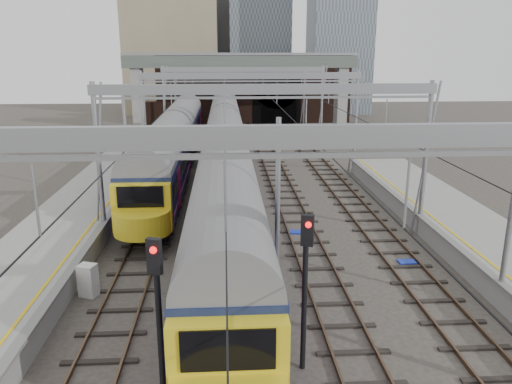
{
  "coord_description": "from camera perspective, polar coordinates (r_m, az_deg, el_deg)",
  "views": [
    {
      "loc": [
        -1.98,
        -16.35,
        9.32
      ],
      "look_at": [
        -0.46,
        8.21,
        2.4
      ],
      "focal_mm": 35.0,
      "sensor_mm": 36.0,
      "label": 1
    }
  ],
  "objects": [
    {
      "name": "train_main",
      "position": [
        44.47,
        -3.56,
        6.95
      ],
      "size": [
        2.95,
        68.06,
        5.02
      ],
      "color": "black",
      "rests_on": "ground"
    },
    {
      "name": "city_skyline",
      "position": [
        87.31,
        -0.48,
        20.81
      ],
      "size": [
        37.5,
        27.5,
        60.0
      ],
      "color": "tan",
      "rests_on": "ground"
    },
    {
      "name": "signal_near_left",
      "position": [
        13.15,
        -11.13,
        -12.64
      ],
      "size": [
        0.39,
        0.47,
        5.0
      ],
      "rotation": [
        0.0,
        0.0,
        -0.32
      ],
      "color": "black",
      "rests_on": "ground"
    },
    {
      "name": "overbridge",
      "position": [
        62.42,
        -1.79,
        13.81
      ],
      "size": [
        28.0,
        3.0,
        9.25
      ],
      "color": "gray",
      "rests_on": "ground"
    },
    {
      "name": "platform_left",
      "position": [
        22.35,
        -25.07,
        -8.96
      ],
      "size": [
        4.32,
        55.0,
        1.12
      ],
      "color": "gray",
      "rests_on": "ground"
    },
    {
      "name": "tracks",
      "position": [
        32.76,
        0.06,
        -0.79
      ],
      "size": [
        14.4,
        80.0,
        0.22
      ],
      "color": "#4C3828",
      "rests_on": "ground"
    },
    {
      "name": "train_second",
      "position": [
        40.26,
        -9.28,
        5.82
      ],
      "size": [
        2.91,
        33.64,
        4.97
      ],
      "color": "black",
      "rests_on": "ground"
    },
    {
      "name": "retaining_wall",
      "position": [
        68.55,
        -0.73,
        11.53
      ],
      "size": [
        28.0,
        2.75,
        9.0
      ],
      "color": "black",
      "rests_on": "ground"
    },
    {
      "name": "equip_cover_b",
      "position": [
        26.83,
        4.63,
        -4.58
      ],
      "size": [
        0.82,
        0.64,
        0.09
      ],
      "primitive_type": "cube",
      "rotation": [
        0.0,
        0.0,
        -0.17
      ],
      "color": "#182EB5",
      "rests_on": "ground"
    },
    {
      "name": "overhead_line",
      "position": [
        37.99,
        -0.57,
        11.55
      ],
      "size": [
        16.8,
        80.0,
        8.0
      ],
      "color": "gray",
      "rests_on": "ground"
    },
    {
      "name": "signal_near_centre",
      "position": [
        14.62,
        5.67,
        -9.38
      ],
      "size": [
        0.39,
        0.47,
        4.99
      ],
      "rotation": [
        0.0,
        0.0,
        -0.32
      ],
      "color": "black",
      "rests_on": "ground"
    },
    {
      "name": "ground",
      "position": [
        18.92,
        3.0,
        -13.82
      ],
      "size": [
        160.0,
        160.0,
        0.0
      ],
      "primitive_type": "plane",
      "color": "#38332D",
      "rests_on": "ground"
    },
    {
      "name": "equip_cover_c",
      "position": [
        24.08,
        16.86,
        -7.67
      ],
      "size": [
        0.77,
        0.55,
        0.09
      ],
      "primitive_type": "cube",
      "rotation": [
        0.0,
        0.0,
        0.01
      ],
      "color": "#182EB5",
      "rests_on": "ground"
    },
    {
      "name": "equip_cover_a",
      "position": [
        22.57,
        -3.54,
        -8.57
      ],
      "size": [
        1.02,
        0.8,
        0.11
      ],
      "primitive_type": "cube",
      "rotation": [
        0.0,
        0.0,
        0.17
      ],
      "color": "#182EB5",
      "rests_on": "ground"
    },
    {
      "name": "relay_cabinet",
      "position": [
        21.0,
        -18.64,
        -9.54
      ],
      "size": [
        0.8,
        0.73,
        1.31
      ],
      "primitive_type": "cube",
      "rotation": [
        0.0,
        0.0,
        -0.32
      ],
      "color": "silver",
      "rests_on": "ground"
    }
  ]
}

